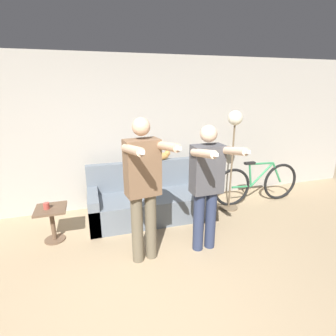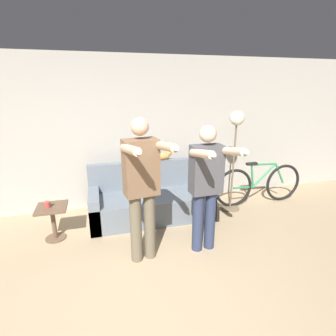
{
  "view_description": "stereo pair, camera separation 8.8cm",
  "coord_description": "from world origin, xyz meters",
  "px_view_note": "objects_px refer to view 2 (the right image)",
  "views": [
    {
      "loc": [
        -0.46,
        -1.74,
        2.09
      ],
      "look_at": [
        0.54,
        1.58,
        1.0
      ],
      "focal_mm": 28.0,
      "sensor_mm": 36.0,
      "label": 1
    },
    {
      "loc": [
        -0.38,
        -1.76,
        2.09
      ],
      "look_at": [
        0.54,
        1.58,
        1.0
      ],
      "focal_mm": 28.0,
      "sensor_mm": 36.0,
      "label": 2
    }
  ],
  "objects_px": {
    "side_table": "(53,216)",
    "bicycle": "(259,184)",
    "couch": "(151,201)",
    "floor_lamp": "(236,134)",
    "person_left": "(142,183)",
    "person_right": "(206,182)",
    "cat": "(162,156)",
    "cup": "(47,205)"
  },
  "relations": [
    {
      "from": "bicycle",
      "to": "person_right",
      "type": "bearing_deg",
      "value": -144.86
    },
    {
      "from": "side_table",
      "to": "cup",
      "type": "relative_size",
      "value": 5.87
    },
    {
      "from": "couch",
      "to": "cat",
      "type": "distance_m",
      "value": 0.78
    },
    {
      "from": "person_left",
      "to": "bicycle",
      "type": "distance_m",
      "value": 2.65
    },
    {
      "from": "couch",
      "to": "floor_lamp",
      "type": "height_order",
      "value": "floor_lamp"
    },
    {
      "from": "couch",
      "to": "cup",
      "type": "distance_m",
      "value": 1.57
    },
    {
      "from": "side_table",
      "to": "cup",
      "type": "bearing_deg",
      "value": -167.74
    },
    {
      "from": "floor_lamp",
      "to": "person_left",
      "type": "bearing_deg",
      "value": -149.98
    },
    {
      "from": "bicycle",
      "to": "cup",
      "type": "bearing_deg",
      "value": -175.26
    },
    {
      "from": "person_right",
      "to": "side_table",
      "type": "relative_size",
      "value": 3.32
    },
    {
      "from": "person_left",
      "to": "person_right",
      "type": "relative_size",
      "value": 1.07
    },
    {
      "from": "cat",
      "to": "cup",
      "type": "distance_m",
      "value": 1.93
    },
    {
      "from": "side_table",
      "to": "cup",
      "type": "xyz_separation_m",
      "value": [
        -0.04,
        -0.01,
        0.19
      ]
    },
    {
      "from": "person_right",
      "to": "floor_lamp",
      "type": "relative_size",
      "value": 0.96
    },
    {
      "from": "couch",
      "to": "bicycle",
      "type": "bearing_deg",
      "value": -0.95
    },
    {
      "from": "person_left",
      "to": "bicycle",
      "type": "bearing_deg",
      "value": 16.14
    },
    {
      "from": "person_left",
      "to": "cup",
      "type": "height_order",
      "value": "person_left"
    },
    {
      "from": "couch",
      "to": "floor_lamp",
      "type": "relative_size",
      "value": 1.14
    },
    {
      "from": "floor_lamp",
      "to": "bicycle",
      "type": "relative_size",
      "value": 0.99
    },
    {
      "from": "person_left",
      "to": "side_table",
      "type": "height_order",
      "value": "person_left"
    },
    {
      "from": "person_right",
      "to": "cat",
      "type": "distance_m",
      "value": 1.42
    },
    {
      "from": "couch",
      "to": "floor_lamp",
      "type": "distance_m",
      "value": 1.78
    },
    {
      "from": "floor_lamp",
      "to": "side_table",
      "type": "height_order",
      "value": "floor_lamp"
    },
    {
      "from": "person_left",
      "to": "person_right",
      "type": "height_order",
      "value": "person_left"
    },
    {
      "from": "person_left",
      "to": "floor_lamp",
      "type": "height_order",
      "value": "person_left"
    },
    {
      "from": "couch",
      "to": "cat",
      "type": "height_order",
      "value": "cat"
    },
    {
      "from": "cat",
      "to": "bicycle",
      "type": "xyz_separation_m",
      "value": [
        1.75,
        -0.32,
        -0.58
      ]
    },
    {
      "from": "side_table",
      "to": "bicycle",
      "type": "bearing_deg",
      "value": 4.64
    },
    {
      "from": "floor_lamp",
      "to": "bicycle",
      "type": "height_order",
      "value": "floor_lamp"
    },
    {
      "from": "cat",
      "to": "person_left",
      "type": "bearing_deg",
      "value": -112.78
    },
    {
      "from": "couch",
      "to": "side_table",
      "type": "xyz_separation_m",
      "value": [
        -1.47,
        -0.32,
        0.08
      ]
    },
    {
      "from": "person_right",
      "to": "cat",
      "type": "bearing_deg",
      "value": 96.92
    },
    {
      "from": "floor_lamp",
      "to": "side_table",
      "type": "distance_m",
      "value": 3.06
    },
    {
      "from": "cat",
      "to": "bicycle",
      "type": "relative_size",
      "value": 0.25
    },
    {
      "from": "person_right",
      "to": "bicycle",
      "type": "distance_m",
      "value": 1.96
    },
    {
      "from": "couch",
      "to": "floor_lamp",
      "type": "bearing_deg",
      "value": -4.23
    },
    {
      "from": "person_left",
      "to": "person_right",
      "type": "distance_m",
      "value": 0.81
    },
    {
      "from": "person_left",
      "to": "bicycle",
      "type": "xyz_separation_m",
      "value": [
        2.34,
        1.08,
        -0.65
      ]
    },
    {
      "from": "couch",
      "to": "cat",
      "type": "bearing_deg",
      "value": 47.37
    },
    {
      "from": "couch",
      "to": "cup",
      "type": "xyz_separation_m",
      "value": [
        -1.51,
        -0.33,
        0.27
      ]
    },
    {
      "from": "cup",
      "to": "couch",
      "type": "bearing_deg",
      "value": 12.17
    },
    {
      "from": "person_left",
      "to": "cup",
      "type": "xyz_separation_m",
      "value": [
        -1.19,
        0.78,
        -0.48
      ]
    }
  ]
}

